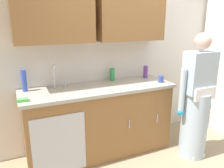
# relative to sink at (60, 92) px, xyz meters

# --- Properties ---
(kitchen_wall_with_uppers) EXTENTS (4.80, 0.44, 2.70)m
(kitchen_wall_with_uppers) POSITION_rel_sink_xyz_m (0.90, 0.29, 0.55)
(kitchen_wall_with_uppers) COLOR beige
(kitchen_wall_with_uppers) RESTS_ON ground
(counter_cabinet) EXTENTS (1.90, 0.62, 0.90)m
(counter_cabinet) POSITION_rel_sink_xyz_m (0.49, -0.01, -0.48)
(counter_cabinet) COLOR brown
(counter_cabinet) RESTS_ON ground
(countertop) EXTENTS (1.96, 0.66, 0.04)m
(countertop) POSITION_rel_sink_xyz_m (0.49, -0.01, -0.01)
(countertop) COLOR #A8A093
(countertop) RESTS_ON counter_cabinet
(sink) EXTENTS (0.50, 0.36, 0.35)m
(sink) POSITION_rel_sink_xyz_m (0.00, 0.00, 0.00)
(sink) COLOR #B7BABF
(sink) RESTS_ON counter_cabinet
(person_at_sink) EXTENTS (0.55, 0.34, 1.62)m
(person_at_sink) POSITION_rel_sink_xyz_m (1.60, -0.58, -0.23)
(person_at_sink) COLOR white
(person_at_sink) RESTS_ON ground
(bottle_dish_liquid) EXTENTS (0.06, 0.06, 0.26)m
(bottle_dish_liquid) POSITION_rel_sink_xyz_m (-0.38, 0.18, 0.15)
(bottle_dish_liquid) COLOR #334CB2
(bottle_dish_liquid) RESTS_ON countertop
(bottle_water_tall) EXTENTS (0.07, 0.07, 0.17)m
(bottle_water_tall) POSITION_rel_sink_xyz_m (0.78, 0.20, 0.10)
(bottle_water_tall) COLOR #2D8C4C
(bottle_water_tall) RESTS_ON countertop
(bottle_water_short) EXTENTS (0.07, 0.07, 0.18)m
(bottle_water_short) POSITION_rel_sink_xyz_m (1.30, 0.16, 0.10)
(bottle_water_short) COLOR #66388C
(bottle_water_short) RESTS_ON countertop
(cup_by_sink) EXTENTS (0.08, 0.08, 0.09)m
(cup_by_sink) POSITION_rel_sink_xyz_m (1.35, -0.16, 0.06)
(cup_by_sink) COLOR #33478C
(cup_by_sink) RESTS_ON countertop
(sponge) EXTENTS (0.11, 0.07, 0.03)m
(sponge) POSITION_rel_sink_xyz_m (-0.43, -0.19, 0.03)
(sponge) COLOR #4CBF4C
(sponge) RESTS_ON countertop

